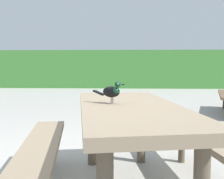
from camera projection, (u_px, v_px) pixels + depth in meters
name	position (u px, v px, depth m)	size (l,w,h in m)	color
hedge_wall	(117.00, 69.00, 12.10)	(28.00, 1.36, 1.67)	#428438
picnic_table_foreground	(130.00, 128.00, 2.09)	(1.94, 1.97, 0.74)	#84725B
bird_grackle	(112.00, 91.00, 2.12)	(0.27, 0.16, 0.18)	black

